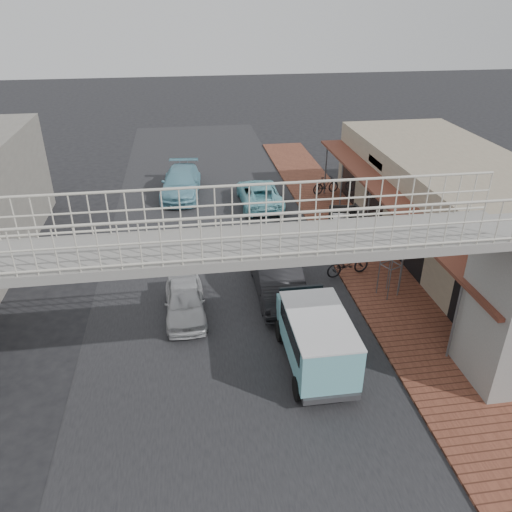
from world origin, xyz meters
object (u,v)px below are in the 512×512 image
object	(u,v)px
angkot_far	(181,183)
motorcycle_near	(348,264)
angkot_van	(316,334)
arrow_sign	(359,216)
white_hatchback	(185,301)
motorcycle_far	(326,185)
angkot_curb	(259,194)
street_clock	(395,234)
dark_sedan	(277,275)

from	to	relation	value
angkot_far	motorcycle_near	distance (m)	12.58
angkot_van	arrow_sign	size ratio (longest dim) A/B	1.43
white_hatchback	motorcycle_far	bearing A→B (deg)	51.97
angkot_far	angkot_curb	bearing A→B (deg)	-21.25
motorcycle_near	street_clock	size ratio (longest dim) A/B	0.61
angkot_far	arrow_sign	xyz separation A→B (m)	(7.28, -9.83, 1.65)
dark_sedan	street_clock	bearing A→B (deg)	-11.64
white_hatchback	motorcycle_far	distance (m)	14.00
angkot_curb	motorcycle_near	distance (m)	8.81
angkot_van	street_clock	distance (m)	5.46
white_hatchback	arrow_sign	xyz separation A→B (m)	(7.34, 2.61, 1.79)
motorcycle_near	street_clock	xyz separation A→B (m)	(1.08, -1.71, 2.11)
dark_sedan	motorcycle_far	xyz separation A→B (m)	(4.80, 10.21, -0.20)
angkot_far	motorcycle_far	xyz separation A→B (m)	(8.36, -1.26, -0.14)
dark_sedan	angkot_curb	xyz separation A→B (m)	(0.72, 9.30, -0.15)
angkot_curb	arrow_sign	bearing A→B (deg)	111.09
angkot_curb	motorcycle_near	bearing A→B (deg)	105.62
motorcycle_near	dark_sedan	bearing A→B (deg)	91.66
street_clock	arrow_sign	bearing A→B (deg)	76.16
street_clock	angkot_van	bearing A→B (deg)	-161.88
angkot_curb	street_clock	distance (m)	10.96
dark_sedan	motorcycle_far	distance (m)	11.28
angkot_van	motorcycle_near	xyz separation A→B (m)	(2.76, 5.31, -0.66)
angkot_van	motorcycle_far	xyz separation A→B (m)	(4.43, 14.69, -0.66)
angkot_far	street_clock	distance (m)	14.73
white_hatchback	angkot_curb	bearing A→B (deg)	66.04
angkot_van	motorcycle_near	world-z (taller)	angkot_van
angkot_curb	arrow_sign	world-z (taller)	arrow_sign
angkot_curb	street_clock	bearing A→B (deg)	108.66
white_hatchback	dark_sedan	distance (m)	3.76
motorcycle_far	angkot_curb	bearing A→B (deg)	87.74
white_hatchback	motorcycle_far	world-z (taller)	white_hatchback
motorcycle_near	angkot_far	bearing A→B (deg)	19.06
white_hatchback	angkot_van	distance (m)	5.35
dark_sedan	angkot_curb	size ratio (longest dim) A/B	1.04
dark_sedan	motorcycle_near	distance (m)	3.24
motorcycle_far	dark_sedan	bearing A→B (deg)	140.00
arrow_sign	street_clock	bearing A→B (deg)	-68.78
motorcycle_near	motorcycle_far	size ratio (longest dim) A/B	1.15
dark_sedan	arrow_sign	distance (m)	4.36
motorcycle_near	street_clock	world-z (taller)	street_clock
motorcycle_near	arrow_sign	bearing A→B (deg)	-48.80
street_clock	arrow_sign	size ratio (longest dim) A/B	1.11
angkot_curb	motorcycle_far	size ratio (longest dim) A/B	2.79
motorcycle_far	arrow_sign	distance (m)	8.82
angkot_far	street_clock	bearing A→B (deg)	-52.18
angkot_curb	arrow_sign	xyz separation A→B (m)	(3.00, -7.66, 1.74)
arrow_sign	angkot_curb	bearing A→B (deg)	121.43
angkot_curb	angkot_far	distance (m)	4.80
dark_sedan	white_hatchback	bearing A→B (deg)	-164.72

